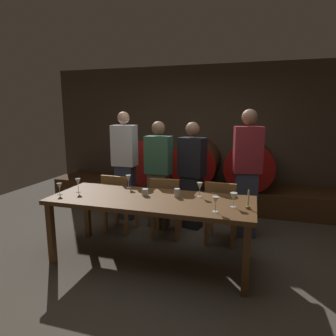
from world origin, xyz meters
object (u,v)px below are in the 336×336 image
object	(u,v)px
guest_far_left	(125,165)
wine_glass_far_left	(59,187)
candle_center	(248,203)
wine_glass_far_right	(234,197)
wine_barrel_right	(249,165)
chair_center	(166,205)
guest_far_right	(247,173)
wine_glass_left	(78,183)
wine_glass_right	(216,201)
chair_left	(118,201)
cup_left	(145,192)
wine_glass_center_left	(128,179)
wine_barrel_left	(151,160)
cup_right	(177,193)
guest_center_right	(192,175)
wine_glass_center_right	(200,187)
chair_right	(221,210)
guest_center_left	(159,174)
wine_barrel_center	(196,162)
dining_table	(151,204)

from	to	relation	value
guest_far_left	wine_glass_far_left	xyz separation A→B (m)	(-0.22, -1.40, -0.03)
candle_center	wine_glass_far_right	bearing A→B (deg)	178.61
wine_glass_far_right	wine_barrel_right	bearing A→B (deg)	87.03
chair_center	wine_glass_far_left	bearing A→B (deg)	31.53
wine_barrel_right	guest_far_right	xyz separation A→B (m)	(-0.02, -1.24, 0.10)
wine_glass_left	wine_glass_right	xyz separation A→B (m)	(1.74, -0.25, -0.00)
chair_left	cup_left	bearing A→B (deg)	141.40
wine_glass_center_left	wine_barrel_left	bearing A→B (deg)	101.23
wine_glass_left	cup_right	size ratio (longest dim) A/B	1.73
guest_center_right	wine_glass_left	bearing A→B (deg)	58.69
chair_center	wine_barrel_right	bearing A→B (deg)	-129.72
candle_center	wine_glass_center_right	xyz separation A→B (m)	(-0.56, 0.28, 0.06)
chair_left	candle_center	world-z (taller)	candle_center
wine_barrel_right	wine_glass_left	xyz separation A→B (m)	(-2.02, -2.31, 0.07)
chair_left	wine_glass_far_right	world-z (taller)	wine_glass_far_right
guest_far_left	wine_glass_center_right	xyz separation A→B (m)	(1.43, -1.01, -0.01)
chair_right	wine_glass_far_right	distance (m)	0.86
guest_center_left	wine_glass_far_left	bearing A→B (deg)	57.98
chair_right	candle_center	xyz separation A→B (m)	(0.35, -0.73, 0.35)
chair_center	wine_glass_right	world-z (taller)	wine_glass_right
guest_far_right	wine_glass_left	xyz separation A→B (m)	(-2.00, -1.07, -0.03)
cup_left	cup_right	distance (m)	0.39
wine_barrel_left	guest_center_right	bearing A→B (deg)	-47.08
wine_barrel_center	wine_glass_far_left	distance (m)	2.74
chair_left	wine_glass_center_left	world-z (taller)	wine_glass_center_left
cup_left	wine_glass_center_left	bearing A→B (deg)	141.95
chair_center	candle_center	world-z (taller)	candle_center
chair_left	wine_glass_left	distance (m)	0.81
wine_barrel_center	wine_glass_far_right	bearing A→B (deg)	-70.16
wine_barrel_left	guest_center_left	world-z (taller)	guest_center_left
wine_barrel_center	chair_left	distance (m)	1.88
wine_barrel_center	wine_glass_center_right	distance (m)	2.12
wine_barrel_right	wine_glass_center_left	distance (m)	2.46
chair_center	guest_far_left	world-z (taller)	guest_far_left
chair_left	guest_far_right	distance (m)	1.89
dining_table	wine_glass_far_left	size ratio (longest dim) A/B	16.66
wine_glass_far_left	cup_left	bearing A→B (deg)	14.32
cup_right	guest_far_right	bearing A→B (deg)	50.36
guest_center_right	wine_glass_far_left	world-z (taller)	guest_center_right
wine_barrel_center	wine_glass_center_left	bearing A→B (deg)	-105.22
guest_center_right	chair_left	bearing A→B (deg)	41.10
guest_center_left	guest_far_left	bearing A→B (deg)	-13.36
dining_table	cup_left	size ratio (longest dim) A/B	29.61
wine_glass_left	guest_far_left	bearing A→B (deg)	87.21
wine_glass_left	wine_glass_center_right	world-z (taller)	wine_glass_left
guest_center_right	wine_glass_left	distance (m)	1.67
wine_glass_right	cup_left	size ratio (longest dim) A/B	1.98
wine_glass_center_right	wine_barrel_center	bearing A→B (deg)	101.98
chair_left	chair_right	size ratio (longest dim) A/B	1.00
wine_barrel_center	chair_left	size ratio (longest dim) A/B	1.03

